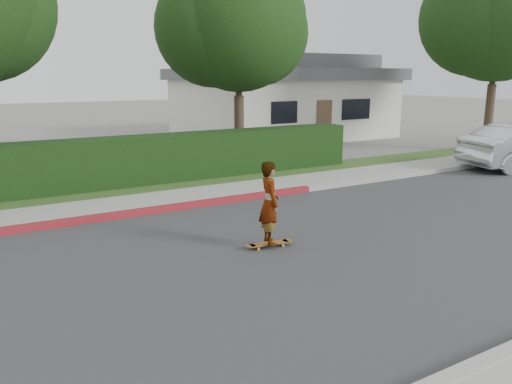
# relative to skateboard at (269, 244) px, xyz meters

# --- Properties ---
(ground) EXTENTS (120.00, 120.00, 0.00)m
(ground) POSITION_rel_skateboard_xyz_m (2.48, -0.60, -0.08)
(ground) COLOR slate
(ground) RESTS_ON ground
(road) EXTENTS (60.00, 8.00, 0.01)m
(road) POSITION_rel_skateboard_xyz_m (2.48, -0.60, -0.08)
(road) COLOR #2D2D30
(road) RESTS_ON ground
(curb_far) EXTENTS (60.00, 0.20, 0.15)m
(curb_far) POSITION_rel_skateboard_xyz_m (2.48, 3.50, -0.01)
(curb_far) COLOR #9E9E99
(curb_far) RESTS_ON ground
(curb_red_section) EXTENTS (12.00, 0.21, 0.15)m
(curb_red_section) POSITION_rel_skateboard_xyz_m (-2.52, 3.50, -0.01)
(curb_red_section) COLOR maroon
(curb_red_section) RESTS_ON ground
(sidewalk_far) EXTENTS (60.00, 1.60, 0.12)m
(sidewalk_far) POSITION_rel_skateboard_xyz_m (2.48, 4.40, -0.02)
(sidewalk_far) COLOR gray
(sidewalk_far) RESTS_ON ground
(planting_strip) EXTENTS (60.00, 1.60, 0.10)m
(planting_strip) POSITION_rel_skateboard_xyz_m (2.48, 6.00, -0.03)
(planting_strip) COLOR #2D4C1E
(planting_strip) RESTS_ON ground
(hedge) EXTENTS (15.00, 1.00, 1.50)m
(hedge) POSITION_rel_skateboard_xyz_m (-0.52, 6.60, 0.67)
(hedge) COLOR black
(hedge) RESTS_ON ground
(tree_center) EXTENTS (5.66, 4.84, 7.44)m
(tree_center) POSITION_rel_skateboard_xyz_m (3.97, 8.58, 4.82)
(tree_center) COLOR #33261C
(tree_center) RESTS_ON ground
(tree_right) EXTENTS (6.32, 5.60, 8.56)m
(tree_right) POSITION_rel_skateboard_xyz_m (14.97, 6.08, 5.54)
(tree_right) COLOR #33261C
(tree_right) RESTS_ON ground
(house) EXTENTS (10.60, 8.60, 4.30)m
(house) POSITION_rel_skateboard_xyz_m (10.48, 15.39, 2.01)
(house) COLOR beige
(house) RESTS_ON ground
(skateboard) EXTENTS (0.98, 0.31, 0.09)m
(skateboard) POSITION_rel_skateboard_xyz_m (0.00, 0.00, 0.00)
(skateboard) COLOR #BE8A34
(skateboard) RESTS_ON ground
(skateboarder) EXTENTS (0.51, 0.65, 1.58)m
(skateboarder) POSITION_rel_skateboard_xyz_m (0.00, 0.00, 0.80)
(skateboarder) COLOR white
(skateboarder) RESTS_ON skateboard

